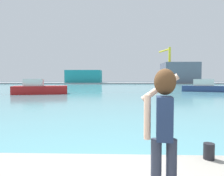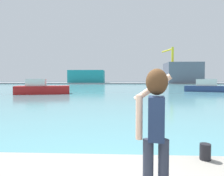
{
  "view_description": "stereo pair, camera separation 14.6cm",
  "coord_description": "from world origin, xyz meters",
  "px_view_note": "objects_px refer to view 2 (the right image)",
  "views": [
    {
      "loc": [
        0.19,
        -2.34,
        2.11
      ],
      "look_at": [
        -0.15,
        7.62,
        1.68
      ],
      "focal_mm": 33.09,
      "sensor_mm": 36.0,
      "label": 1
    },
    {
      "loc": [
        0.33,
        -2.33,
        2.11
      ],
      "look_at": [
        -0.15,
        7.62,
        1.68
      ],
      "focal_mm": 33.09,
      "sensor_mm": 36.0,
      "label": 2
    }
  ],
  "objects_px": {
    "warehouse_left": "(87,77)",
    "port_crane": "(171,61)",
    "person_photographer": "(155,121)",
    "boat_moored_2": "(212,87)",
    "warehouse_right": "(182,73)",
    "boat_moored": "(42,89)",
    "harbor_bollard": "(205,152)"
  },
  "relations": [
    {
      "from": "harbor_bollard",
      "to": "boat_moored_2",
      "type": "distance_m",
      "value": 32.86
    },
    {
      "from": "harbor_bollard",
      "to": "port_crane",
      "type": "xyz_separation_m",
      "value": [
        19.51,
        86.27,
        9.07
      ]
    },
    {
      "from": "person_photographer",
      "to": "port_crane",
      "type": "distance_m",
      "value": 90.5
    },
    {
      "from": "boat_moored_2",
      "to": "warehouse_right",
      "type": "bearing_deg",
      "value": 99.83
    },
    {
      "from": "warehouse_left",
      "to": "warehouse_right",
      "type": "bearing_deg",
      "value": -1.39
    },
    {
      "from": "person_photographer",
      "to": "boat_moored_2",
      "type": "distance_m",
      "value": 34.69
    },
    {
      "from": "person_photographer",
      "to": "boat_moored",
      "type": "bearing_deg",
      "value": 33.16
    },
    {
      "from": "warehouse_left",
      "to": "warehouse_right",
      "type": "distance_m",
      "value": 42.05
    },
    {
      "from": "boat_moored",
      "to": "warehouse_right",
      "type": "xyz_separation_m",
      "value": [
        37.45,
        62.59,
        4.01
      ]
    },
    {
      "from": "harbor_bollard",
      "to": "boat_moored_2",
      "type": "bearing_deg",
      "value": 66.72
    },
    {
      "from": "warehouse_left",
      "to": "warehouse_right",
      "type": "relative_size",
      "value": 1.08
    },
    {
      "from": "boat_moored",
      "to": "port_crane",
      "type": "bearing_deg",
      "value": 48.22
    },
    {
      "from": "boat_moored_2",
      "to": "boat_moored",
      "type": "bearing_deg",
      "value": -145.87
    },
    {
      "from": "warehouse_left",
      "to": "person_photographer",
      "type": "bearing_deg",
      "value": -79.68
    },
    {
      "from": "port_crane",
      "to": "person_photographer",
      "type": "bearing_deg",
      "value": -103.3
    },
    {
      "from": "boat_moored_2",
      "to": "port_crane",
      "type": "distance_m",
      "value": 57.17
    },
    {
      "from": "boat_moored",
      "to": "boat_moored_2",
      "type": "xyz_separation_m",
      "value": [
        25.91,
        5.89,
        -0.03
      ]
    },
    {
      "from": "harbor_bollard",
      "to": "port_crane",
      "type": "distance_m",
      "value": 88.91
    },
    {
      "from": "person_photographer",
      "to": "boat_moored_2",
      "type": "xyz_separation_m",
      "value": [
        14.21,
        31.63,
        -0.83
      ]
    },
    {
      "from": "harbor_bollard",
      "to": "warehouse_left",
      "type": "height_order",
      "value": "warehouse_left"
    },
    {
      "from": "person_photographer",
      "to": "port_crane",
      "type": "bearing_deg",
      "value": -4.59
    },
    {
      "from": "warehouse_left",
      "to": "port_crane",
      "type": "relative_size",
      "value": 1.02
    },
    {
      "from": "harbor_bollard",
      "to": "boat_moored",
      "type": "distance_m",
      "value": 27.52
    },
    {
      "from": "port_crane",
      "to": "harbor_bollard",
      "type": "bearing_deg",
      "value": -102.74
    },
    {
      "from": "person_photographer",
      "to": "boat_moored_2",
      "type": "bearing_deg",
      "value": -15.48
    },
    {
      "from": "boat_moored",
      "to": "port_crane",
      "type": "xyz_separation_m",
      "value": [
        32.43,
        61.97,
        8.96
      ]
    },
    {
      "from": "person_photographer",
      "to": "warehouse_right",
      "type": "relative_size",
      "value": 0.12
    },
    {
      "from": "harbor_bollard",
      "to": "warehouse_right",
      "type": "xyz_separation_m",
      "value": [
        24.52,
        86.89,
        4.12
      ]
    },
    {
      "from": "person_photographer",
      "to": "harbor_bollard",
      "type": "bearing_deg",
      "value": -31.53
    },
    {
      "from": "warehouse_left",
      "to": "warehouse_right",
      "type": "height_order",
      "value": "warehouse_right"
    },
    {
      "from": "boat_moored",
      "to": "warehouse_right",
      "type": "distance_m",
      "value": 73.05
    },
    {
      "from": "boat_moored_2",
      "to": "warehouse_left",
      "type": "height_order",
      "value": "warehouse_left"
    }
  ]
}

